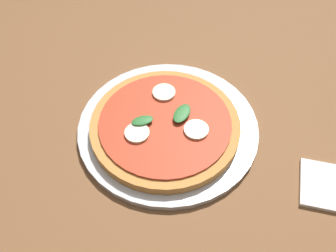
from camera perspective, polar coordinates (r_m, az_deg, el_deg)
name	(u,v)px	position (r m, az deg, el deg)	size (l,w,h in m)	color
dining_table	(209,151)	(0.81, 6.15, -3.66)	(1.32, 1.03, 0.75)	brown
serving_tray	(168,127)	(0.71, 0.00, -0.20)	(0.33, 0.33, 0.01)	silver
pizza	(165,125)	(0.69, -0.44, 0.09)	(0.27, 0.27, 0.03)	#C6843F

